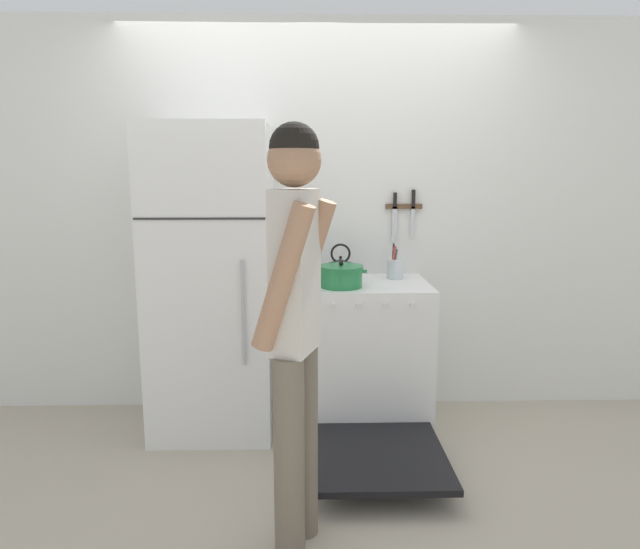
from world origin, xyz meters
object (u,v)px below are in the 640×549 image
refrigerator (212,282)px  dutch_oven_pot (341,276)px  person (295,317)px  stove_range (367,356)px  utensil_jar (395,268)px  tea_kettle (341,268)px

refrigerator → dutch_oven_pot: 0.79m
refrigerator → dutch_oven_pot: (0.78, -0.10, 0.05)m
dutch_oven_pot → person: (-0.25, -1.09, 0.03)m
stove_range → dutch_oven_pot: 0.56m
stove_range → utensil_jar: utensil_jar is taller
utensil_jar → person: 1.47m
utensil_jar → tea_kettle: bearing=-178.9°
tea_kettle → utensil_jar: 0.35m
stove_range → utensil_jar: bearing=42.0°
tea_kettle → utensil_jar: size_ratio=1.02×
stove_range → tea_kettle: (-0.16, 0.16, 0.53)m
refrigerator → tea_kettle: bearing=10.7°
refrigerator → dutch_oven_pot: size_ratio=6.08×
utensil_jar → stove_range: bearing=-138.0°
stove_range → person: 1.37m
stove_range → tea_kettle: bearing=134.0°
tea_kettle → person: size_ratio=0.13×
tea_kettle → person: person is taller
stove_range → person: size_ratio=0.76×
refrigerator → stove_range: (0.95, -0.01, -0.48)m
dutch_oven_pot → utensil_jar: (0.36, 0.25, 0.00)m
stove_range → utensil_jar: (0.19, 0.17, 0.53)m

